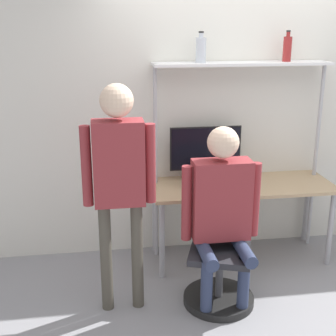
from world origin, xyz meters
name	(u,v)px	position (x,y,z in m)	size (l,w,h in m)	color
ground_plane	(249,274)	(0.00, 0.00, 0.00)	(12.00, 12.00, 0.00)	gray
wall_back	(234,110)	(0.00, 0.68, 1.35)	(8.00, 0.06, 2.70)	silver
desk	(241,193)	(0.00, 0.33, 0.65)	(1.66, 0.63, 0.73)	tan
shelf_unit	(241,94)	(0.00, 0.50, 1.53)	(1.58, 0.28, 1.81)	white
monitor	(206,151)	(-0.31, 0.49, 1.02)	(0.66, 0.20, 0.51)	black
laptop	(210,182)	(-0.31, 0.27, 0.79)	(0.36, 0.21, 0.21)	silver
cell_phone	(245,189)	(-0.01, 0.19, 0.74)	(0.07, 0.15, 0.01)	#264C8C
office_chair	(220,268)	(-0.36, -0.34, 0.28)	(0.58, 0.58, 0.92)	black
person_seated	(222,204)	(-0.38, -0.38, 0.85)	(0.60, 0.48, 1.43)	#2D3856
person_standing	(119,171)	(-1.13, -0.32, 1.12)	(0.53, 0.24, 1.75)	#4C473D
bottle_clear	(201,49)	(-0.37, 0.50, 1.92)	(0.09, 0.09, 0.26)	silver
bottle_red	(287,48)	(0.40, 0.50, 1.92)	(0.07, 0.07, 0.27)	maroon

